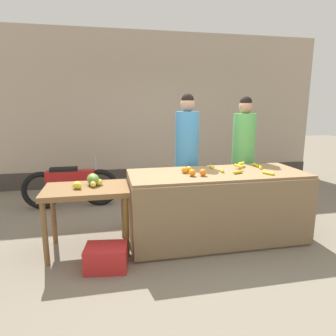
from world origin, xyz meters
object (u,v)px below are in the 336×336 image
Objects in this scene: vendor_woman_blue_shirt at (187,159)px; produce_crate at (106,257)px; vendor_woman_green_shirt at (243,157)px; parked_motorcycle at (71,185)px; produce_sack at (143,209)px.

produce_crate is at bearing -135.67° from vendor_woman_blue_shirt.
vendor_woman_green_shirt is 2.57m from produce_crate.
parked_motorcycle reaches higher than produce_crate.
produce_sack is (1.11, -1.04, -0.16)m from parked_motorcycle.
produce_crate is at bearing -115.83° from produce_sack.
produce_crate is 0.90× the size of produce_sack.
produce_sack is at bearing -176.10° from vendor_woman_green_shirt.
produce_crate is at bearing -150.18° from vendor_woman_green_shirt.
produce_sack reaches higher than produce_crate.
produce_crate is (0.58, -2.15, -0.27)m from parked_motorcycle.
produce_sack is at bearing -174.01° from vendor_woman_blue_shirt.
vendor_woman_blue_shirt is 2.10m from parked_motorcycle.
vendor_woman_blue_shirt reaches higher than parked_motorcycle.
vendor_woman_green_shirt is 4.23× the size of produce_crate.
vendor_woman_blue_shirt is 1.87m from produce_crate.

